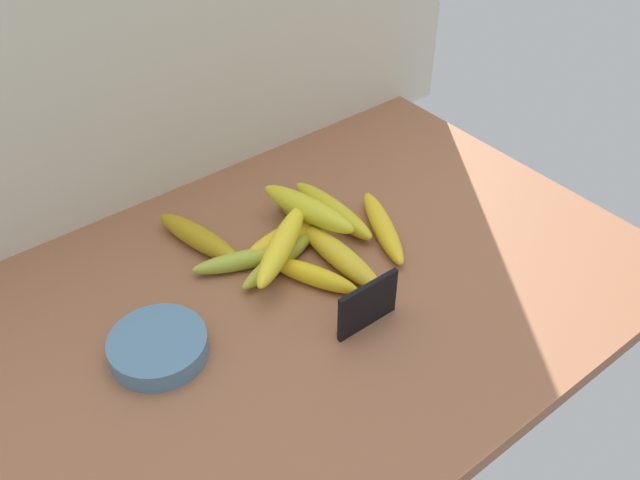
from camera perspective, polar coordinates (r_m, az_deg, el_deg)
name	(u,v)px	position (r cm, az deg, el deg)	size (l,w,h in cm)	color
counter_top	(313,295)	(114.24, -0.55, -4.52)	(110.00, 76.00, 3.00)	#935C3E
back_wall	(167,20)	(123.91, -12.30, 17.05)	(130.00, 2.00, 70.00)	beige
chalkboard_sign	(367,306)	(105.20, 3.86, -5.39)	(11.00, 1.80, 8.40)	black
fruit_bowl	(158,347)	(105.19, -13.01, -8.44)	(14.43, 14.43, 3.23)	teal
banana_0	(280,259)	(116.19, -3.29, -1.58)	(17.81, 3.20, 3.20)	#A5B432
banana_1	(199,238)	(121.37, -9.82, 0.19)	(18.94, 4.04, 4.04)	#AE8C16
banana_2	(312,275)	(113.07, -0.64, -2.87)	(16.19, 3.34, 3.34)	yellow
banana_3	(283,239)	(119.45, -3.02, 0.08)	(15.14, 4.09, 4.09)	yellow
banana_4	(304,221)	(123.69, -1.28, 1.54)	(16.99, 3.34, 3.34)	#8DB62B
banana_5	(244,260)	(116.53, -6.19, -1.62)	(17.39, 3.25, 3.25)	#A3B636
banana_6	(332,210)	(125.68, 1.02, 2.45)	(20.59, 3.97, 3.97)	gold
banana_7	(383,227)	(122.69, 5.13, 1.06)	(20.01, 3.58, 3.58)	yellow
banana_8	(340,256)	(115.95, 1.64, -1.33)	(20.28, 4.09, 4.09)	gold
banana_9	(282,245)	(113.51, -3.13, -0.38)	(20.99, 3.91, 3.91)	yellow
banana_10	(308,209)	(120.30, -1.00, 2.56)	(19.54, 4.24, 4.24)	gold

